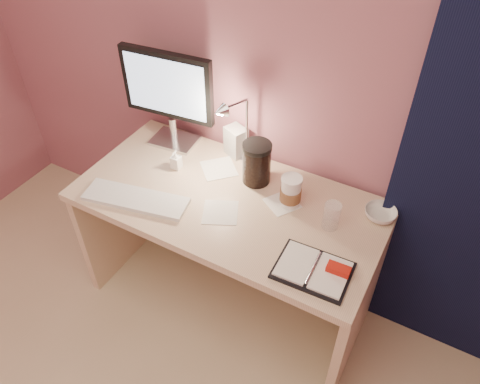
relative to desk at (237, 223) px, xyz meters
The scene contains 14 objects.
desk is the anchor object (origin of this frame).
monitor 0.72m from the desk, 160.17° to the left, with size 0.47×0.19×0.50m.
keyboard 0.52m from the desk, 141.44° to the right, with size 0.48×0.14×0.02m, color silver.
planner 0.61m from the desk, 28.27° to the right, with size 0.30×0.23×0.04m.
paper_a 0.28m from the desk, 85.59° to the right, with size 0.15×0.15×0.00m, color white.
paper_b 0.32m from the desk, ahead, with size 0.13×0.13×0.00m, color white.
paper_c 0.29m from the desk, 149.04° to the left, with size 0.16×0.16×0.00m, color white.
coffee_cup 0.39m from the desk, ahead, with size 0.09×0.09×0.15m.
clear_cup 0.54m from the desk, ahead, with size 0.07×0.07×0.12m, color white.
bowl 0.69m from the desk, 12.69° to the left, with size 0.14×0.14×0.04m, color silver.
lotion_bottle 0.43m from the desk, behind, with size 0.04×0.04×0.10m, color white.
dark_jar 0.34m from the desk, 64.63° to the left, with size 0.13×0.13×0.19m, color black.
product_box 0.41m from the desk, 119.81° to the left, with size 0.10×0.08×0.15m, color silver.
desk_lamp 0.47m from the desk, 102.78° to the left, with size 0.15×0.22×0.36m.
Camera 1 is at (0.80, 0.05, 2.17)m, focal length 35.00 mm.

